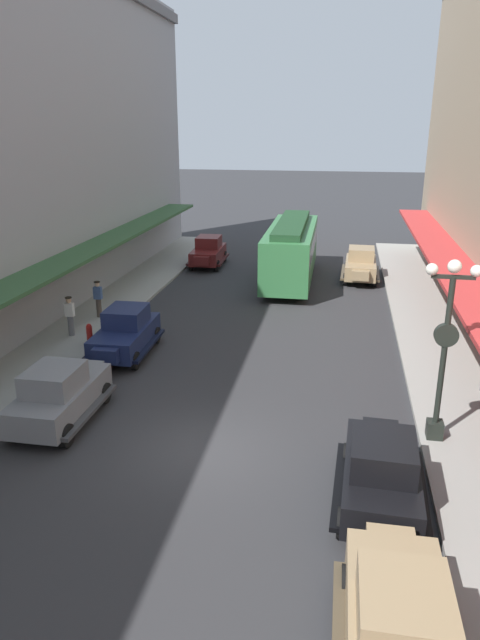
% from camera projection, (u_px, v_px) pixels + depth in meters
% --- Properties ---
extents(ground_plane, '(200.00, 200.00, 0.00)m').
position_uv_depth(ground_plane, '(202.00, 450.00, 16.04)').
color(ground_plane, '#2D2D30').
extents(parked_car_0, '(2.16, 4.27, 1.84)m').
position_uv_depth(parked_car_0, '(400.00, 624.00, 9.31)').
color(parked_car_0, '#997F5B').
rests_on(parked_car_0, ground).
extents(parked_car_1, '(2.15, 4.26, 1.84)m').
position_uv_depth(parked_car_1, '(59.00, 393.00, 17.28)').
color(parked_car_1, slate).
rests_on(parked_car_1, ground).
extents(parked_car_2, '(2.27, 4.30, 1.84)m').
position_uv_depth(parked_car_2, '(208.00, 251.00, 36.49)').
color(parked_car_2, '#591919').
rests_on(parked_car_2, ground).
extents(parked_car_3, '(2.27, 4.31, 1.84)m').
position_uv_depth(parked_car_3, '(381.00, 470.00, 13.45)').
color(parked_car_3, black).
rests_on(parked_car_3, ground).
extents(parked_car_4, '(2.24, 4.30, 1.84)m').
position_uv_depth(parked_car_4, '(125.00, 331.00, 22.41)').
color(parked_car_4, '#19234C').
rests_on(parked_car_4, ground).
extents(parked_car_5, '(2.22, 4.29, 1.84)m').
position_uv_depth(parked_car_5, '(361.00, 264.00, 33.15)').
color(parked_car_5, '#997F5B').
rests_on(parked_car_5, ground).
extents(streetcar, '(2.63, 9.63, 3.46)m').
position_uv_depth(streetcar, '(291.00, 249.00, 32.50)').
color(streetcar, '#33723F').
rests_on(streetcar, ground).
extents(lamp_post_with_clock, '(1.42, 0.44, 5.16)m').
position_uv_depth(lamp_post_with_clock, '(445.00, 344.00, 15.48)').
color(lamp_post_with_clock, black).
rests_on(lamp_post_with_clock, sidewalk_right).
extents(fire_hydrant, '(0.24, 0.24, 0.82)m').
position_uv_depth(fire_hydrant, '(89.00, 333.00, 23.30)').
color(fire_hydrant, '#B21E19').
rests_on(fire_hydrant, sidewalk_left).
extents(pedestrian_0, '(0.36, 0.28, 1.67)m').
position_uv_depth(pedestrian_0, '(70.00, 316.00, 24.00)').
color(pedestrian_0, slate).
rests_on(pedestrian_0, sidewalk_left).
extents(pedestrian_2, '(0.36, 0.28, 1.67)m').
position_uv_depth(pedestrian_2, '(98.00, 299.00, 26.34)').
color(pedestrian_2, '#4C4238').
rests_on(pedestrian_2, sidewalk_left).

